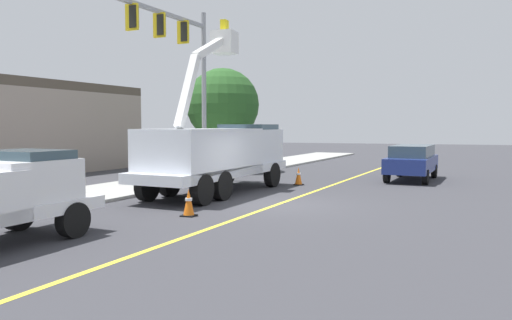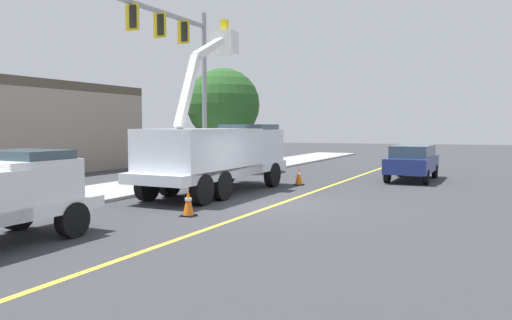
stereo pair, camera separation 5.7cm
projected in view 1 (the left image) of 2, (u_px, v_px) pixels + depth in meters
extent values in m
plane|color=#38383D|center=(278.00, 204.00, 16.73)|extent=(120.00, 120.00, 0.00)
cube|color=#9E9E99|center=(113.00, 191.00, 19.86)|extent=(59.95, 11.50, 0.12)
cube|color=yellow|center=(278.00, 204.00, 16.73)|extent=(49.58, 6.77, 0.01)
cube|color=white|center=(216.00, 170.00, 19.43)|extent=(8.46, 3.56, 0.36)
cube|color=white|center=(246.00, 148.00, 21.73)|extent=(2.91, 2.68, 1.60)
cube|color=#384C56|center=(248.00, 132.00, 21.86)|extent=(2.07, 2.32, 0.64)
cube|color=white|center=(202.00, 153.00, 18.50)|extent=(5.53, 3.17, 1.80)
cube|color=white|center=(188.00, 91.00, 17.61)|extent=(1.54, 0.36, 2.70)
cube|color=white|center=(211.00, 47.00, 19.22)|extent=(2.57, 0.42, 1.27)
cube|color=white|center=(225.00, 43.00, 20.34)|extent=(0.90, 0.90, 0.90)
cube|color=yellow|center=(224.00, 28.00, 20.30)|extent=(0.36, 0.24, 0.60)
cylinder|color=black|center=(227.00, 173.00, 22.52)|extent=(1.08, 0.47, 1.04)
cylinder|color=black|center=(272.00, 175.00, 21.54)|extent=(1.08, 0.47, 1.04)
cylinder|color=black|center=(169.00, 182.00, 18.62)|extent=(1.08, 0.47, 1.04)
cylinder|color=black|center=(222.00, 186.00, 17.64)|extent=(1.08, 0.47, 1.04)
cylinder|color=black|center=(147.00, 186.00, 17.45)|extent=(1.08, 0.47, 1.04)
cylinder|color=black|center=(202.00, 190.00, 16.46)|extent=(1.08, 0.47, 1.04)
cube|color=white|center=(22.00, 183.00, 11.53)|extent=(2.25, 2.18, 1.10)
cube|color=#384C56|center=(28.00, 162.00, 11.68)|extent=(1.57, 1.93, 0.56)
cylinder|color=black|center=(18.00, 214.00, 12.56)|extent=(0.87, 0.41, 0.84)
cylinder|color=black|center=(73.00, 220.00, 11.73)|extent=(0.87, 0.41, 0.84)
cube|color=navy|center=(412.00, 164.00, 24.13)|extent=(5.01, 2.52, 0.70)
cube|color=#384C56|center=(413.00, 151.00, 24.22)|extent=(3.65, 2.11, 0.60)
cylinder|color=black|center=(426.00, 177.00, 22.32)|extent=(0.71, 0.33, 0.68)
cylinder|color=black|center=(387.00, 175.00, 23.07)|extent=(0.71, 0.33, 0.68)
cylinder|color=black|center=(434.00, 171.00, 25.25)|extent=(0.71, 0.33, 0.68)
cylinder|color=black|center=(400.00, 170.00, 25.99)|extent=(0.71, 0.33, 0.68)
cube|color=black|center=(189.00, 215.00, 14.55)|extent=(0.40, 0.40, 0.04)
cone|color=orange|center=(189.00, 202.00, 14.52)|extent=(0.32, 0.32, 0.76)
cylinder|color=white|center=(189.00, 199.00, 14.52)|extent=(0.20, 0.20, 0.08)
cube|color=black|center=(298.00, 185.00, 22.23)|extent=(0.40, 0.40, 0.04)
cone|color=orange|center=(299.00, 176.00, 22.20)|extent=(0.32, 0.32, 0.76)
cylinder|color=white|center=(299.00, 174.00, 22.19)|extent=(0.20, 0.20, 0.08)
cylinder|color=gray|center=(204.00, 97.00, 23.90)|extent=(0.22, 0.22, 7.96)
cube|color=gray|center=(165.00, 14.00, 20.98)|extent=(5.98, 0.95, 0.16)
cube|color=gold|center=(183.00, 32.00, 22.17)|extent=(0.19, 0.57, 1.00)
cube|color=black|center=(185.00, 32.00, 22.13)|extent=(0.24, 0.34, 0.84)
cube|color=gold|center=(159.00, 25.00, 20.63)|extent=(0.19, 0.57, 1.00)
cube|color=black|center=(161.00, 25.00, 20.59)|extent=(0.24, 0.34, 0.84)
cube|color=gold|center=(132.00, 17.00, 19.09)|extent=(0.19, 0.57, 1.00)
cube|color=black|center=(134.00, 17.00, 19.05)|extent=(0.24, 0.34, 0.84)
cylinder|color=brown|center=(223.00, 151.00, 28.90)|extent=(0.32, 0.32, 2.37)
sphere|color=#285623|center=(223.00, 105.00, 28.72)|extent=(4.18, 4.18, 4.18)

